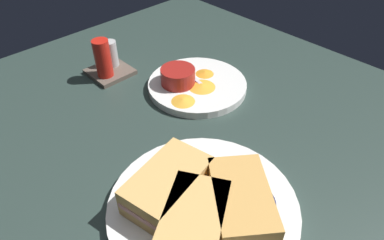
{
  "coord_description": "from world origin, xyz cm",
  "views": [
    {
      "loc": [
        -25.47,
        -31.55,
        42.79
      ],
      "look_at": [
        7.4,
        2.48,
        3.0
      ],
      "focal_mm": 31.96,
      "sensor_mm": 36.0,
      "label": 1
    }
  ],
  "objects_px": {
    "sandwich_half_extra": "(241,202)",
    "ramekin_dark_sauce": "(246,210)",
    "sandwich_half_near": "(168,185)",
    "plate_sandwich_main": "(203,207)",
    "spoon_by_gravy_ramekin": "(186,71)",
    "spoon_by_dark_ramekin": "(203,213)",
    "plate_chips_companion": "(197,85)",
    "ramekin_light_gravy": "(178,76)",
    "sandwich_half_far": "(193,225)",
    "condiment_caddy": "(107,62)"
  },
  "relations": [
    {
      "from": "spoon_by_dark_ramekin",
      "to": "condiment_caddy",
      "type": "bearing_deg",
      "value": 73.95
    },
    {
      "from": "plate_chips_companion",
      "to": "ramekin_light_gravy",
      "type": "distance_m",
      "value": 0.05
    },
    {
      "from": "ramekin_dark_sauce",
      "to": "ramekin_light_gravy",
      "type": "xyz_separation_m",
      "value": [
        0.16,
        0.32,
        -0.0
      ]
    },
    {
      "from": "plate_sandwich_main",
      "to": "condiment_caddy",
      "type": "distance_m",
      "value": 0.43
    },
    {
      "from": "sandwich_half_near",
      "to": "plate_sandwich_main",
      "type": "bearing_deg",
      "value": -60.35
    },
    {
      "from": "sandwich_half_extra",
      "to": "ramekin_dark_sauce",
      "type": "xyz_separation_m",
      "value": [
        -0.0,
        -0.01,
        -0.0
      ]
    },
    {
      "from": "plate_sandwich_main",
      "to": "sandwich_half_far",
      "type": "distance_m",
      "value": 0.06
    },
    {
      "from": "sandwich_half_far",
      "to": "spoon_by_dark_ramekin",
      "type": "height_order",
      "value": "sandwich_half_far"
    },
    {
      "from": "ramekin_dark_sauce",
      "to": "spoon_by_dark_ramekin",
      "type": "relative_size",
      "value": 0.86
    },
    {
      "from": "sandwich_half_extra",
      "to": "spoon_by_dark_ramekin",
      "type": "height_order",
      "value": "sandwich_half_extra"
    },
    {
      "from": "ramekin_light_gravy",
      "to": "plate_sandwich_main",
      "type": "bearing_deg",
      "value": -125.6
    },
    {
      "from": "plate_sandwich_main",
      "to": "condiment_caddy",
      "type": "xyz_separation_m",
      "value": [
        0.11,
        0.41,
        0.03
      ]
    },
    {
      "from": "plate_sandwich_main",
      "to": "sandwich_half_near",
      "type": "height_order",
      "value": "sandwich_half_near"
    },
    {
      "from": "ramekin_light_gravy",
      "to": "sandwich_half_far",
      "type": "bearing_deg",
      "value": -129.09
    },
    {
      "from": "sandwich_half_far",
      "to": "plate_chips_companion",
      "type": "xyz_separation_m",
      "value": [
        0.26,
        0.26,
        -0.03
      ]
    },
    {
      "from": "sandwich_half_extra",
      "to": "spoon_by_dark_ramekin",
      "type": "xyz_separation_m",
      "value": [
        -0.04,
        0.03,
        -0.02
      ]
    },
    {
      "from": "plate_chips_companion",
      "to": "condiment_caddy",
      "type": "relative_size",
      "value": 2.24
    },
    {
      "from": "condiment_caddy",
      "to": "sandwich_half_near",
      "type": "bearing_deg",
      "value": -110.29
    },
    {
      "from": "sandwich_half_extra",
      "to": "plate_chips_companion",
      "type": "height_order",
      "value": "sandwich_half_extra"
    },
    {
      "from": "sandwich_half_far",
      "to": "sandwich_half_extra",
      "type": "relative_size",
      "value": 1.01
    },
    {
      "from": "sandwich_half_far",
      "to": "ramekin_dark_sauce",
      "type": "distance_m",
      "value": 0.08
    },
    {
      "from": "ramekin_dark_sauce",
      "to": "spoon_by_dark_ramekin",
      "type": "bearing_deg",
      "value": 127.33
    },
    {
      "from": "sandwich_half_far",
      "to": "condiment_caddy",
      "type": "relative_size",
      "value": 1.58
    },
    {
      "from": "sandwich_half_extra",
      "to": "ramekin_light_gravy",
      "type": "distance_m",
      "value": 0.34
    },
    {
      "from": "sandwich_half_near",
      "to": "ramekin_dark_sauce",
      "type": "bearing_deg",
      "value": -65.23
    },
    {
      "from": "sandwich_half_far",
      "to": "spoon_by_dark_ramekin",
      "type": "distance_m",
      "value": 0.04
    },
    {
      "from": "sandwich_half_extra",
      "to": "spoon_by_dark_ramekin",
      "type": "distance_m",
      "value": 0.06
    },
    {
      "from": "plate_sandwich_main",
      "to": "spoon_by_dark_ramekin",
      "type": "height_order",
      "value": "spoon_by_dark_ramekin"
    },
    {
      "from": "plate_chips_companion",
      "to": "spoon_by_gravy_ramekin",
      "type": "distance_m",
      "value": 0.05
    },
    {
      "from": "spoon_by_gravy_ramekin",
      "to": "sandwich_half_extra",
      "type": "bearing_deg",
      "value": -121.7
    },
    {
      "from": "plate_chips_companion",
      "to": "sandwich_half_far",
      "type": "bearing_deg",
      "value": -135.6
    },
    {
      "from": "condiment_caddy",
      "to": "sandwich_half_extra",
      "type": "bearing_deg",
      "value": -100.22
    },
    {
      "from": "ramekin_dark_sauce",
      "to": "condiment_caddy",
      "type": "relative_size",
      "value": 0.79
    },
    {
      "from": "sandwich_half_far",
      "to": "sandwich_half_extra",
      "type": "height_order",
      "value": "same"
    },
    {
      "from": "plate_chips_companion",
      "to": "spoon_by_gravy_ramekin",
      "type": "height_order",
      "value": "spoon_by_gravy_ramekin"
    },
    {
      "from": "spoon_by_gravy_ramekin",
      "to": "ramekin_dark_sauce",
      "type": "bearing_deg",
      "value": -121.23
    },
    {
      "from": "plate_sandwich_main",
      "to": "sandwich_half_far",
      "type": "xyz_separation_m",
      "value": [
        -0.05,
        -0.03,
        0.03
      ]
    },
    {
      "from": "plate_sandwich_main",
      "to": "spoon_by_gravy_ramekin",
      "type": "distance_m",
      "value": 0.36
    },
    {
      "from": "sandwich_half_extra",
      "to": "plate_chips_companion",
      "type": "relative_size",
      "value": 0.7
    },
    {
      "from": "sandwich_half_near",
      "to": "spoon_by_gravy_ramekin",
      "type": "xyz_separation_m",
      "value": [
        0.25,
        0.23,
        -0.02
      ]
    },
    {
      "from": "plate_chips_companion",
      "to": "condiment_caddy",
      "type": "xyz_separation_m",
      "value": [
        -0.11,
        0.18,
        0.03
      ]
    },
    {
      "from": "ramekin_dark_sauce",
      "to": "spoon_by_dark_ramekin",
      "type": "height_order",
      "value": "ramekin_dark_sauce"
    },
    {
      "from": "ramekin_light_gravy",
      "to": "spoon_by_gravy_ramekin",
      "type": "bearing_deg",
      "value": 24.63
    },
    {
      "from": "ramekin_dark_sauce",
      "to": "spoon_by_dark_ramekin",
      "type": "xyz_separation_m",
      "value": [
        -0.04,
        0.05,
        -0.02
      ]
    },
    {
      "from": "sandwich_half_far",
      "to": "plate_chips_companion",
      "type": "relative_size",
      "value": 0.71
    },
    {
      "from": "ramekin_light_gravy",
      "to": "sandwich_half_near",
      "type": "bearing_deg",
      "value": -134.9
    },
    {
      "from": "condiment_caddy",
      "to": "ramekin_light_gravy",
      "type": "bearing_deg",
      "value": -63.9
    },
    {
      "from": "sandwich_half_far",
      "to": "spoon_by_gravy_ramekin",
      "type": "bearing_deg",
      "value": 48.09
    },
    {
      "from": "ramekin_light_gravy",
      "to": "spoon_by_gravy_ramekin",
      "type": "xyz_separation_m",
      "value": [
        0.04,
        0.02,
        -0.02
      ]
    },
    {
      "from": "sandwich_half_extra",
      "to": "ramekin_light_gravy",
      "type": "xyz_separation_m",
      "value": [
        0.16,
        0.3,
        -0.01
      ]
    }
  ]
}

